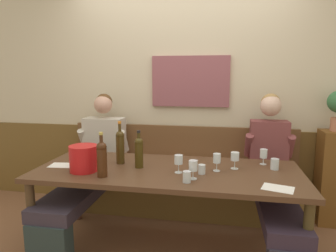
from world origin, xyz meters
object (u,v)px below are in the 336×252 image
Objects in this scene: dining_table at (167,177)px; person_left_seat at (273,172)px; wine_bottle_green_tall at (120,146)px; water_tumbler_center at (202,169)px; water_tumbler_left at (275,164)px; ice_bucket at (84,158)px; person_center_right_seat at (91,165)px; wine_glass_center_front at (193,166)px; wine_bottle_amber_mid at (102,158)px; wine_glass_left_end at (235,157)px; water_tumbler_right at (187,177)px; wine_glass_near_bucket at (179,160)px; wall_bench at (180,187)px; wine_bottle_clear_water at (139,151)px; wine_glass_center_rear at (217,159)px; wine_glass_mid_right at (264,154)px.

person_left_seat reaches higher than dining_table.
wine_bottle_green_tall is 5.00× the size of water_tumbler_center.
dining_table is 0.91m from water_tumbler_left.
wine_bottle_green_tall is (0.22, 0.26, 0.05)m from ice_bucket.
ice_bucket is at bearing -70.45° from person_center_right_seat.
wine_glass_center_front is at bearing -151.07° from water_tumbler_left.
wine_glass_left_end is at bearing 20.87° from wine_bottle_amber_mid.
wine_glass_left_end is 1.56× the size of water_tumbler_left.
wine_glass_left_end is at bearing -145.53° from person_left_seat.
wine_bottle_green_tall is 0.76m from water_tumbler_right.
wine_glass_near_bucket is (0.57, 0.20, -0.04)m from wine_bottle_amber_mid.
wall_bench is 1.11m from wine_glass_center_front.
wine_bottle_clear_water reaches higher than water_tumbler_center.
ice_bucket is at bearing -130.28° from wine_bottle_green_tall.
wall_bench is at bearing 97.42° from wine_glass_near_bucket.
wine_glass_near_bucket is 0.81m from water_tumbler_left.
wall_bench is 1.15m from water_tumbler_right.
dining_table is 0.51m from wine_bottle_green_tall.
wine_bottle_green_tall is at bearing 168.31° from dining_table.
water_tumbler_center is (0.09, 0.21, -0.00)m from water_tumbler_right.
wine_glass_near_bucket is at bearing -35.85° from dining_table.
wine_glass_center_rear is (1.07, 0.19, -0.01)m from ice_bucket.
wine_bottle_green_tall is at bearing 49.72° from ice_bucket.
wine_bottle_green_tall is at bearing 167.36° from water_tumbler_center.
wine_glass_near_bucket is at bearing 113.71° from water_tumbler_right.
wine_glass_left_end reaches higher than water_tumbler_right.
water_tumbler_left is at bearing 28.93° from wine_glass_center_front.
wine_glass_center_rear is 1.01× the size of wine_glass_center_front.
wine_glass_center_front is at bearing -113.36° from water_tumbler_center.
water_tumbler_right is at bearing -131.99° from wine_glass_left_end.
water_tumbler_left is (0.33, 0.04, -0.05)m from wine_glass_left_end.
wine_glass_center_front is (0.90, -0.03, -0.01)m from ice_bucket.
wine_bottle_clear_water reaches higher than ice_bucket.
wall_bench is 17.04× the size of wine_glass_near_bucket.
person_left_seat is 3.84× the size of wine_bottle_amber_mid.
person_center_right_seat is at bearing 109.55° from ice_bucket.
person_center_right_seat is at bearing 165.88° from wine_glass_center_rear.
water_tumbler_center is (0.75, 0.21, -0.11)m from wine_bottle_amber_mid.
water_tumbler_right is at bearing -136.78° from wine_glass_mid_right.
wine_glass_center_rear is (0.87, 0.30, -0.05)m from wine_bottle_amber_mid.
dining_table is at bearing -160.51° from wine_glass_mid_right.
wine_glass_mid_right is (0.81, 0.29, 0.16)m from dining_table.
dining_table is 6.86× the size of wine_bottle_clear_water.
wine_glass_near_bucket is at bearing -157.51° from wine_glass_left_end.
water_tumbler_right is (-0.36, -0.40, -0.06)m from wine_glass_left_end.
person_center_right_seat is 1.22m from water_tumbler_center.
water_tumbler_right is (0.09, -0.21, -0.06)m from wine_glass_near_bucket.
ice_bucket is (-0.67, -0.17, 0.18)m from dining_table.
wine_bottle_clear_water reaches higher than wine_glass_mid_right.
water_tumbler_center is (-0.62, -0.43, 0.12)m from person_left_seat.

